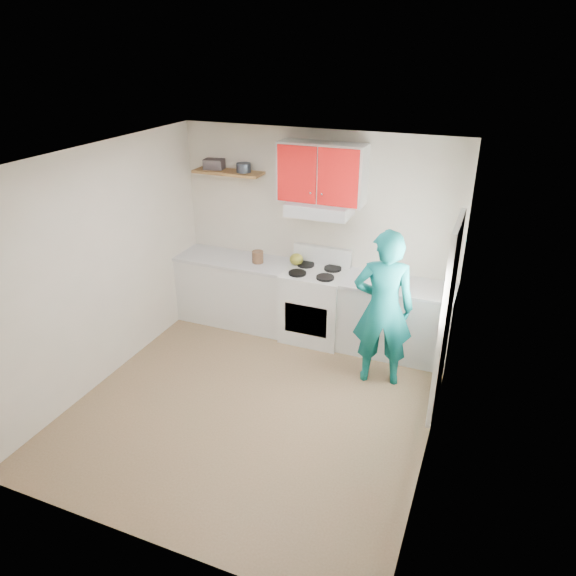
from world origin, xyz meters
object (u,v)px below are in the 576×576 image
at_px(stove, 314,305).
at_px(tin, 244,168).
at_px(crock, 258,258).
at_px(person, 383,309).
at_px(kettle, 296,259).

bearing_deg(stove, tin, 169.96).
distance_m(stove, crock, 0.95).
height_order(tin, crock, tin).
distance_m(tin, person, 2.50).
xyz_separation_m(stove, tin, (-1.04, 0.18, 1.63)).
bearing_deg(person, crock, -32.93).
bearing_deg(stove, crock, 179.24).
relative_size(stove, tin, 5.02).
height_order(tin, kettle, tin).
bearing_deg(stove, person, -32.42).
relative_size(crock, person, 0.10).
bearing_deg(tin, kettle, -3.97).
distance_m(stove, kettle, 0.63).
height_order(tin, person, tin).
relative_size(tin, person, 0.10).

